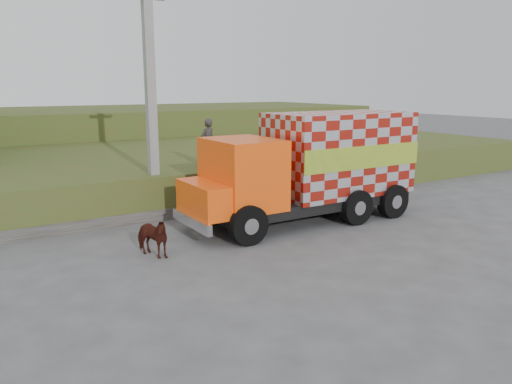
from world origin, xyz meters
TOP-DOWN VIEW (x-y plane):
  - ground at (0.00, 0.00)m, footprint 120.00×120.00m
  - embankment at (0.00, 10.00)m, footprint 40.00×12.00m
  - embankment_far at (0.00, 22.00)m, footprint 40.00×12.00m
  - retaining_strip at (-2.00, 4.20)m, footprint 16.00×0.50m
  - utility_pole at (-1.00, 4.60)m, footprint 1.20×0.30m
  - cargo_truck at (3.40, 1.50)m, footprint 8.02×2.80m
  - cow at (-2.55, 0.76)m, footprint 1.04×1.42m
  - pedestrian at (1.33, 5.17)m, footprint 0.75×0.61m

SIDE VIEW (x-z plane):
  - ground at x=0.00m, z-range 0.00..0.00m
  - retaining_strip at x=-2.00m, z-range 0.00..0.40m
  - cow at x=-2.55m, z-range 0.00..1.09m
  - embankment at x=0.00m, z-range 0.00..1.50m
  - embankment_far at x=0.00m, z-range 0.00..3.00m
  - cargo_truck at x=3.40m, z-range 0.05..3.63m
  - pedestrian at x=1.33m, z-range 1.50..3.28m
  - utility_pole at x=-1.00m, z-range 0.08..8.07m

